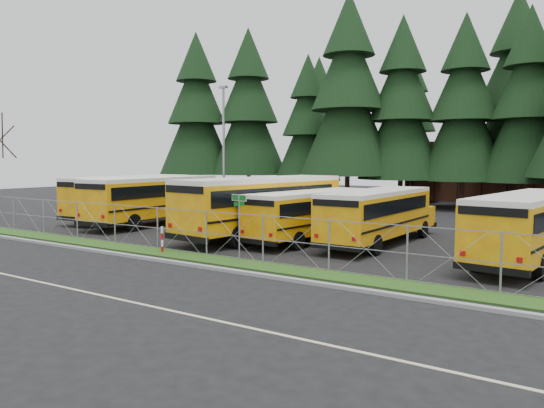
{
  "coord_description": "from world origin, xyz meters",
  "views": [
    {
      "loc": [
        14.11,
        -18.42,
        4.2
      ],
      "look_at": [
        -0.91,
        4.0,
        1.92
      ],
      "focal_mm": 35.0,
      "sensor_mm": 36.0,
      "label": 1
    }
  ],
  "objects_px": {
    "bus_0": "(133,198)",
    "street_sign": "(239,214)",
    "bus_1": "(157,201)",
    "bus_5": "(315,216)",
    "striped_bollard": "(162,240)",
    "bus_6": "(380,217)",
    "bus_east": "(531,229)",
    "bus_4": "(267,208)",
    "light_standard": "(224,143)",
    "bus_3": "(251,205)"
  },
  "relations": [
    {
      "from": "bus_0",
      "to": "bus_6",
      "type": "height_order",
      "value": "bus_0"
    },
    {
      "from": "bus_0",
      "to": "bus_east",
      "type": "xyz_separation_m",
      "value": [
        25.54,
        -1.8,
        -0.11
      ]
    },
    {
      "from": "bus_1",
      "to": "bus_3",
      "type": "bearing_deg",
      "value": 8.47
    },
    {
      "from": "bus_0",
      "to": "bus_1",
      "type": "height_order",
      "value": "bus_1"
    },
    {
      "from": "bus_1",
      "to": "bus_3",
      "type": "relative_size",
      "value": 1.05
    },
    {
      "from": "bus_0",
      "to": "bus_5",
      "type": "distance_m",
      "value": 15.45
    },
    {
      "from": "bus_6",
      "to": "light_standard",
      "type": "relative_size",
      "value": 1.02
    },
    {
      "from": "light_standard",
      "to": "bus_5",
      "type": "bearing_deg",
      "value": -35.69
    },
    {
      "from": "bus_0",
      "to": "street_sign",
      "type": "distance_m",
      "value": 18.04
    },
    {
      "from": "street_sign",
      "to": "light_standard",
      "type": "height_order",
      "value": "light_standard"
    },
    {
      "from": "bus_east",
      "to": "striped_bollard",
      "type": "relative_size",
      "value": 8.99
    },
    {
      "from": "bus_1",
      "to": "light_standard",
      "type": "relative_size",
      "value": 1.16
    },
    {
      "from": "bus_1",
      "to": "bus_east",
      "type": "xyz_separation_m",
      "value": [
        22.03,
        -0.73,
        -0.12
      ]
    },
    {
      "from": "bus_0",
      "to": "street_sign",
      "type": "xyz_separation_m",
      "value": [
        15.87,
        -8.56,
        0.51
      ]
    },
    {
      "from": "bus_1",
      "to": "bus_5",
      "type": "distance_m",
      "value": 11.88
    },
    {
      "from": "bus_0",
      "to": "bus_east",
      "type": "relative_size",
      "value": 1.08
    },
    {
      "from": "bus_4",
      "to": "bus_5",
      "type": "height_order",
      "value": "bus_4"
    },
    {
      "from": "bus_5",
      "to": "striped_bollard",
      "type": "height_order",
      "value": "bus_5"
    },
    {
      "from": "bus_6",
      "to": "striped_bollard",
      "type": "bearing_deg",
      "value": -132.36
    },
    {
      "from": "bus_5",
      "to": "bus_4",
      "type": "bearing_deg",
      "value": -166.19
    },
    {
      "from": "bus_3",
      "to": "bus_1",
      "type": "bearing_deg",
      "value": -168.43
    },
    {
      "from": "bus_6",
      "to": "light_standard",
      "type": "bearing_deg",
      "value": 152.15
    },
    {
      "from": "bus_3",
      "to": "light_standard",
      "type": "bearing_deg",
      "value": 136.43
    },
    {
      "from": "striped_bollard",
      "to": "bus_6",
      "type": "bearing_deg",
      "value": 47.14
    },
    {
      "from": "striped_bollard",
      "to": "bus_0",
      "type": "bearing_deg",
      "value": 143.51
    },
    {
      "from": "bus_1",
      "to": "bus_4",
      "type": "height_order",
      "value": "bus_4"
    },
    {
      "from": "bus_3",
      "to": "bus_east",
      "type": "relative_size",
      "value": 1.04
    },
    {
      "from": "street_sign",
      "to": "bus_6",
      "type": "bearing_deg",
      "value": 70.82
    },
    {
      "from": "striped_bollard",
      "to": "light_standard",
      "type": "relative_size",
      "value": 0.12
    },
    {
      "from": "bus_east",
      "to": "light_standard",
      "type": "relative_size",
      "value": 1.06
    },
    {
      "from": "bus_6",
      "to": "street_sign",
      "type": "height_order",
      "value": "street_sign"
    },
    {
      "from": "bus_4",
      "to": "street_sign",
      "type": "distance_m",
      "value": 7.4
    },
    {
      "from": "bus_5",
      "to": "street_sign",
      "type": "height_order",
      "value": "street_sign"
    },
    {
      "from": "bus_0",
      "to": "street_sign",
      "type": "height_order",
      "value": "bus_0"
    },
    {
      "from": "striped_bollard",
      "to": "bus_5",
      "type": "bearing_deg",
      "value": 60.27
    },
    {
      "from": "street_sign",
      "to": "striped_bollard",
      "type": "relative_size",
      "value": 2.34
    },
    {
      "from": "bus_4",
      "to": "bus_6",
      "type": "relative_size",
      "value": 1.2
    },
    {
      "from": "bus_0",
      "to": "bus_5",
      "type": "bearing_deg",
      "value": -11.25
    },
    {
      "from": "striped_bollard",
      "to": "light_standard",
      "type": "distance_m",
      "value": 20.63
    },
    {
      "from": "bus_3",
      "to": "bus_east",
      "type": "xyz_separation_m",
      "value": [
        15.53,
        -2.06,
        -0.05
      ]
    },
    {
      "from": "bus_1",
      "to": "striped_bollard",
      "type": "bearing_deg",
      "value": -46.12
    },
    {
      "from": "bus_0",
      "to": "bus_1",
      "type": "bearing_deg",
      "value": -22.54
    },
    {
      "from": "bus_4",
      "to": "bus_6",
      "type": "bearing_deg",
      "value": 18.42
    },
    {
      "from": "bus_0",
      "to": "bus_5",
      "type": "height_order",
      "value": "bus_0"
    },
    {
      "from": "bus_6",
      "to": "light_standard",
      "type": "distance_m",
      "value": 20.31
    },
    {
      "from": "bus_3",
      "to": "bus_east",
      "type": "distance_m",
      "value": 15.67
    },
    {
      "from": "bus_1",
      "to": "street_sign",
      "type": "xyz_separation_m",
      "value": [
        12.36,
        -7.49,
        0.5
      ]
    },
    {
      "from": "bus_4",
      "to": "street_sign",
      "type": "relative_size",
      "value": 4.4
    },
    {
      "from": "bus_1",
      "to": "striped_bollard",
      "type": "xyz_separation_m",
      "value": [
        7.91,
        -7.38,
        -0.94
      ]
    },
    {
      "from": "bus_0",
      "to": "striped_bollard",
      "type": "distance_m",
      "value": 14.24
    }
  ]
}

